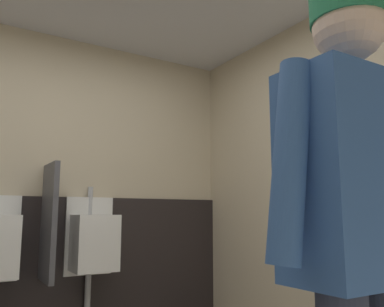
% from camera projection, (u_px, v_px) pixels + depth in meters
% --- Properties ---
extents(wall_back, '(4.06, 0.12, 2.56)m').
position_uv_depth(wall_back, '(35.00, 181.00, 3.29)').
color(wall_back, beige).
rests_on(wall_back, ground_plane).
extents(wall_right, '(0.12, 4.13, 2.56)m').
position_uv_depth(wall_right, '(364.00, 173.00, 2.68)').
color(wall_right, beige).
rests_on(wall_right, ground_plane).
extents(wainscot_band_back, '(3.46, 0.03, 1.15)m').
position_uv_depth(wainscot_band_back, '(32.00, 269.00, 3.12)').
color(wainscot_band_back, black).
rests_on(wainscot_band_back, ground_plane).
extents(urinal_middle, '(0.40, 0.34, 1.24)m').
position_uv_depth(urinal_middle, '(93.00, 242.00, 3.26)').
color(urinal_middle, white).
rests_on(urinal_middle, ground_plane).
extents(privacy_divider_panel, '(0.04, 0.40, 0.90)m').
position_uv_depth(privacy_divider_panel, '(49.00, 221.00, 3.03)').
color(privacy_divider_panel, '#4C4C51').
extents(person, '(0.70, 0.60, 1.72)m').
position_uv_depth(person, '(363.00, 209.00, 1.17)').
color(person, '#2D3342').
rests_on(person, ground_plane).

